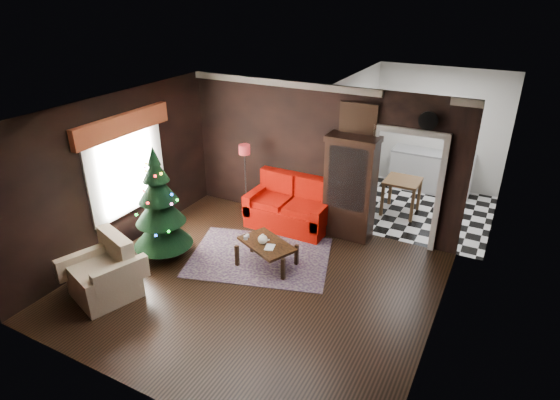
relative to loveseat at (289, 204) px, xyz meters
The scene contains 26 objects.
floor 2.15m from the loveseat, 78.96° to the right, with size 5.50×5.50×0.00m, color black.
ceiling 3.11m from the loveseat, 78.96° to the right, with size 5.50×5.50×0.00m, color white.
wall_back 1.08m from the loveseat, 48.37° to the left, with size 5.50×5.50×0.00m, color black.
wall_front 4.66m from the loveseat, 84.98° to the right, with size 5.50×5.50×0.00m, color black.
wall_left 3.25m from the loveseat, 138.90° to the right, with size 5.50×5.50×0.00m, color black.
wall_right 3.86m from the loveseat, 33.06° to the right, with size 5.50×5.50×0.00m, color black.
doorway 2.22m from the loveseat, 12.09° to the left, with size 1.10×0.10×2.10m, color silver, non-canonical shape.
left_window 3.11m from the loveseat, 141.31° to the right, with size 0.05×1.60×1.40m, color white.
valance 3.40m from the loveseat, 140.32° to the right, with size 0.12×2.10×0.35m, color #984125.
kitchen_floor 2.91m from the loveseat, 42.88° to the left, with size 3.00×3.00×0.00m, color white.
kitchen_window 4.17m from the loveseat, 58.30° to the left, with size 0.70×0.06×0.70m, color white.
rug 1.37m from the loveseat, 87.20° to the right, with size 2.43×1.76×0.01m, color #54384C.
loveseat is the anchor object (origin of this frame).
curio_cabinet 1.25m from the loveseat, 10.83° to the left, with size 0.90×0.45×1.90m, color black, non-canonical shape.
floor_lamp 1.06m from the loveseat, behind, with size 0.24×0.24×1.44m, color black, non-canonical shape.
christmas_tree 2.57m from the loveseat, 124.28° to the right, with size 1.01×1.01×1.94m, color black, non-canonical shape.
armchair 3.68m from the loveseat, 114.17° to the right, with size 0.91×0.91×0.93m, color tan, non-canonical shape.
coffee_table 1.50m from the loveseat, 78.27° to the right, with size 0.97×0.58×0.44m, color black, non-canonical shape.
teapot 1.52m from the loveseat, 80.38° to the right, with size 0.19×0.19×0.18m, color silver, non-canonical shape.
cup_a 1.44m from the loveseat, 93.48° to the right, with size 0.06×0.06×0.06m, color silver.
cup_b 1.51m from the loveseat, 92.96° to the right, with size 0.07×0.07×0.06m, color silver.
book 1.62m from the loveseat, 77.50° to the right, with size 0.15×0.02×0.21m, color gray.
wall_clock 3.04m from the loveseat, ahead, with size 0.32×0.32×0.06m, color silver.
painting 2.13m from the loveseat, 19.40° to the left, with size 0.62×0.05×0.52m, color #B37648.
kitchen_counter 3.79m from the loveseat, 56.31° to the left, with size 1.80×0.60×0.90m, color silver.
kitchen_table 2.45m from the loveseat, 42.51° to the left, with size 0.70×0.70×0.75m, color brown, non-canonical shape.
Camera 1 is at (3.26, -5.28, 4.44)m, focal length 29.66 mm.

